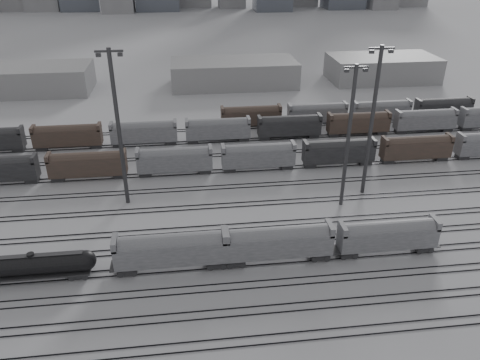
{
  "coord_description": "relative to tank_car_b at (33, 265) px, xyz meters",
  "views": [
    {
      "loc": [
        -6.44,
        -54.09,
        42.64
      ],
      "look_at": [
        2.73,
        19.98,
        4.0
      ],
      "focal_mm": 35.0,
      "sensor_mm": 36.0,
      "label": 1
    }
  ],
  "objects": [
    {
      "name": "bg_string_near",
      "position": [
        36.5,
        31.0,
        0.34
      ],
      "size": [
        151.0,
        3.0,
        5.6
      ],
      "color": "gray",
      "rests_on": "ground"
    },
    {
      "name": "bg_string_mid",
      "position": [
        46.5,
        47.0,
        0.34
      ],
      "size": [
        151.0,
        3.0,
        5.6
      ],
      "color": "black",
      "rests_on": "ground"
    },
    {
      "name": "warehouse_mid",
      "position": [
        38.5,
        94.0,
        1.54
      ],
      "size": [
        40.0,
        18.0,
        8.0
      ],
      "primitive_type": "cube",
      "color": "gray",
      "rests_on": "ground"
    },
    {
      "name": "bg_string_far",
      "position": [
        64.0,
        55.0,
        0.34
      ],
      "size": [
        66.0,
        3.0,
        5.6
      ],
      "color": "#4C3830",
      "rests_on": "ground"
    },
    {
      "name": "hopper_car_c",
      "position": [
        51.18,
        0.0,
        0.86
      ],
      "size": [
        14.99,
        2.98,
        5.36
      ],
      "color": "black",
      "rests_on": "ground"
    },
    {
      "name": "light_mast_b",
      "position": [
        10.88,
        20.39,
        12.22
      ],
      "size": [
        4.42,
        0.71,
        27.65
      ],
      "color": "#37373A",
      "rests_on": "ground"
    },
    {
      "name": "hopper_car_a",
      "position": [
        19.02,
        0.0,
        1.09
      ],
      "size": [
        16.03,
        3.18,
        5.73
      ],
      "color": "black",
      "rests_on": "ground"
    },
    {
      "name": "light_mast_c",
      "position": [
        49.08,
        15.0,
        10.95
      ],
      "size": [
        4.04,
        0.65,
        25.27
      ],
      "color": "#37373A",
      "rests_on": "ground"
    },
    {
      "name": "warehouse_right",
      "position": [
        88.5,
        94.0,
        1.54
      ],
      "size": [
        35.0,
        18.0,
        8.0
      ],
      "primitive_type": "cube",
      "color": "gray",
      "rests_on": "ground"
    },
    {
      "name": "tank_car_b",
      "position": [
        0.0,
        0.0,
        0.0
      ],
      "size": [
        17.17,
        2.86,
        4.24
      ],
      "color": "black",
      "rests_on": "ground"
    },
    {
      "name": "warehouse_left",
      "position": [
        -31.5,
        94.0,
        1.54
      ],
      "size": [
        50.0,
        18.0,
        8.0
      ],
      "primitive_type": "cube",
      "color": "gray",
      "rests_on": "ground"
    },
    {
      "name": "tracks",
      "position": [
        28.5,
        16.5,
        -2.38
      ],
      "size": [
        220.0,
        71.5,
        0.16
      ],
      "color": "black",
      "rests_on": "ground"
    },
    {
      "name": "ground",
      "position": [
        28.5,
        -1.0,
        -2.46
      ],
      "size": [
        900.0,
        900.0,
        0.0
      ],
      "primitive_type": "plane",
      "color": "silver",
      "rests_on": "ground"
    },
    {
      "name": "light_mast_d",
      "position": [
        54.5,
        18.86,
        12.03
      ],
      "size": [
        4.37,
        0.7,
        27.31
      ],
      "color": "#37373A",
      "rests_on": "ground"
    },
    {
      "name": "hopper_car_b",
      "position": [
        34.51,
        0.0,
        1.06
      ],
      "size": [
        15.89,
        3.16,
        5.68
      ],
      "color": "black",
      "rests_on": "ground"
    }
  ]
}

